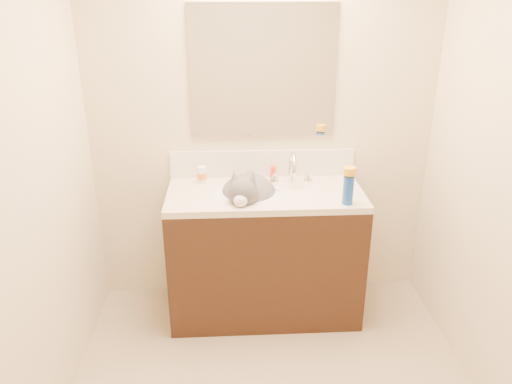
{
  "coord_description": "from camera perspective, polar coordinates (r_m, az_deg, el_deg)",
  "views": [
    {
      "loc": [
        -0.21,
        -1.83,
        2.03
      ],
      "look_at": [
        -0.06,
        0.92,
        0.88
      ],
      "focal_mm": 35.0,
      "sensor_mm": 36.0,
      "label": 1
    }
  ],
  "objects": [
    {
      "name": "basin",
      "position": [
        3.04,
        -1.15,
        -1.44
      ],
      "size": [
        0.45,
        0.36,
        0.14
      ],
      "primitive_type": "ellipsoid",
      "color": "silver",
      "rests_on": "vanity_cabinet"
    },
    {
      "name": "spray_can",
      "position": [
        2.9,
        10.48,
        0.2
      ],
      "size": [
        0.08,
        0.08,
        0.17
      ],
      "primitive_type": "cylinder",
      "rotation": [
        0.0,
        0.0,
        -0.31
      ],
      "color": "#1743A6",
      "rests_on": "counter_slab"
    },
    {
      "name": "cat",
      "position": [
        3.04,
        -0.93,
        -0.31
      ],
      "size": [
        0.42,
        0.51,
        0.35
      ],
      "rotation": [
        0.0,
        0.0,
        -0.23
      ],
      "color": "#4C494C",
      "rests_on": "basin"
    },
    {
      "name": "pill_label",
      "position": [
        3.2,
        -6.2,
        1.86
      ],
      "size": [
        0.08,
        0.08,
        0.04
      ],
      "primitive_type": "cylinder",
      "rotation": [
        0.0,
        0.0,
        -0.36
      ],
      "color": "orange",
      "rests_on": "pill_bottle"
    },
    {
      "name": "faucet",
      "position": [
        3.16,
        4.16,
        2.5
      ],
      "size": [
        0.28,
        0.2,
        0.21
      ],
      "color": "silver",
      "rests_on": "counter_slab"
    },
    {
      "name": "vanity_cabinet",
      "position": [
        3.25,
        1.02,
        -7.31
      ],
      "size": [
        1.2,
        0.55,
        0.82
      ],
      "primitive_type": "cube",
      "color": "black",
      "rests_on": "ground"
    },
    {
      "name": "toothbrush",
      "position": [
        3.11,
        1.87,
        0.61
      ],
      "size": [
        0.08,
        0.13,
        0.01
      ],
      "primitive_type": "cube",
      "rotation": [
        0.0,
        0.0,
        0.52
      ],
      "color": "white",
      "rests_on": "counter_slab"
    },
    {
      "name": "mirror",
      "position": [
        3.12,
        0.8,
        13.56
      ],
      "size": [
        0.9,
        0.02,
        0.8
      ],
      "primitive_type": "cube",
      "color": "white",
      "rests_on": "room_shell"
    },
    {
      "name": "backsplash",
      "position": [
        3.26,
        0.75,
        3.27
      ],
      "size": [
        1.2,
        0.02,
        0.18
      ],
      "primitive_type": "cube",
      "color": "silver",
      "rests_on": "counter_slab"
    },
    {
      "name": "silver_jar",
      "position": [
        3.21,
        -0.64,
        1.83
      ],
      "size": [
        0.07,
        0.07,
        0.06
      ],
      "primitive_type": "cylinder",
      "rotation": [
        0.0,
        0.0,
        0.29
      ],
      "color": "#B7B7BC",
      "rests_on": "counter_slab"
    },
    {
      "name": "pill_bottle",
      "position": [
        3.19,
        -6.21,
        1.99
      ],
      "size": [
        0.07,
        0.07,
        0.11
      ],
      "primitive_type": "cylinder",
      "rotation": [
        0.0,
        0.0,
        -0.36
      ],
      "color": "white",
      "rests_on": "counter_slab"
    },
    {
      "name": "room_shell",
      "position": [
        1.92,
        3.35,
        6.13
      ],
      "size": [
        2.24,
        2.54,
        2.52
      ],
      "color": "beige",
      "rests_on": "ground"
    },
    {
      "name": "amber_bottle",
      "position": [
        3.24,
        1.97,
        2.26
      ],
      "size": [
        0.05,
        0.05,
        0.09
      ],
      "primitive_type": "cylinder",
      "rotation": [
        0.0,
        0.0,
        0.41
      ],
      "color": "#F04C1C",
      "rests_on": "counter_slab"
    },
    {
      "name": "spray_cap",
      "position": [
        2.86,
        10.64,
        2.38
      ],
      "size": [
        0.09,
        0.09,
        0.04
      ],
      "primitive_type": "cylinder",
      "rotation": [
        0.0,
        0.0,
        -0.31
      ],
      "color": "gold",
      "rests_on": "spray_can"
    },
    {
      "name": "toothbrush_head",
      "position": [
        3.11,
        1.87,
        0.67
      ],
      "size": [
        0.03,
        0.04,
        0.02
      ],
      "primitive_type": "cube",
      "rotation": [
        0.0,
        0.0,
        0.52
      ],
      "color": "#6BAAE3",
      "rests_on": "counter_slab"
    },
    {
      "name": "counter_slab",
      "position": [
        3.06,
        1.07,
        -0.31
      ],
      "size": [
        1.2,
        0.55,
        0.04
      ],
      "primitive_type": "cube",
      "color": "beige",
      "rests_on": "vanity_cabinet"
    }
  ]
}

